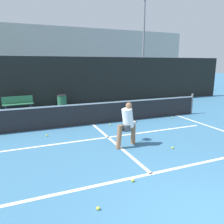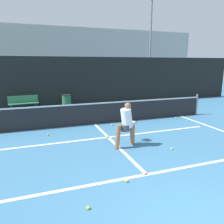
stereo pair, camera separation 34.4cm
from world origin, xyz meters
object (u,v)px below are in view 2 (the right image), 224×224
object	(u,v)px
player_practicing	(126,123)
courtside_bench	(24,103)
parked_car	(33,92)
trash_bin	(67,101)

from	to	relation	value
player_practicing	courtside_bench	distance (m)	7.61
parked_car	courtside_bench	bearing A→B (deg)	-97.27
trash_bin	player_practicing	bearing A→B (deg)	-82.52
player_practicing	parked_car	bearing A→B (deg)	86.80
courtside_bench	parked_car	bearing A→B (deg)	76.34
player_practicing	parked_car	distance (m)	11.18
player_practicing	parked_car	xyz separation A→B (m)	(-2.79, 10.83, -0.21)
player_practicing	parked_car	world-z (taller)	player_practicing
courtside_bench	parked_car	size ratio (longest dim) A/B	0.41
trash_bin	parked_car	size ratio (longest dim) A/B	0.21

